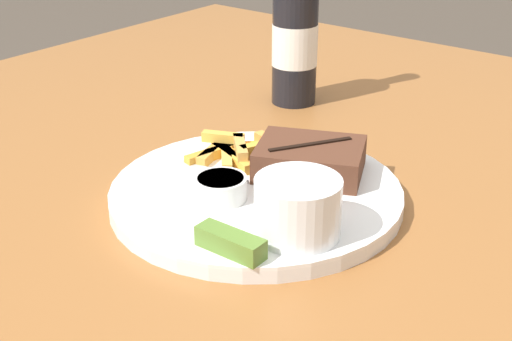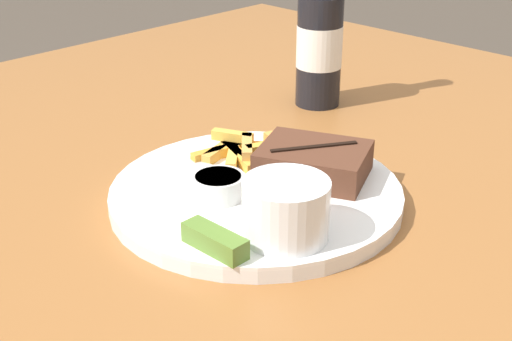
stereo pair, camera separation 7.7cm
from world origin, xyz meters
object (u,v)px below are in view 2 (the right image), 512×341
steak_portion (314,162)px  coleslaw_cup (286,206)px  dinner_plate (256,194)px  pickle_spear (215,241)px  dipping_sauce_cup (218,185)px  fork_utensil (200,164)px  beer_bottle (319,43)px

steak_portion → coleslaw_cup: (0.07, -0.12, 0.02)m
dinner_plate → pickle_spear: pickle_spear is taller
dinner_plate → dipping_sauce_cup: dipping_sauce_cup is taller
coleslaw_cup → fork_utensil: size_ratio=0.62×
coleslaw_cup → pickle_spear: size_ratio=1.20×
pickle_spear → coleslaw_cup: bearing=65.2°
dinner_plate → steak_portion: (0.03, 0.07, 0.03)m
beer_bottle → coleslaw_cup: bearing=-54.2°
dipping_sauce_cup → beer_bottle: size_ratio=0.22×
steak_portion → dipping_sauce_cup: steak_portion is taller
dinner_plate → coleslaw_cup: (0.09, -0.05, 0.04)m
coleslaw_cup → fork_utensil: coleslaw_cup is taller
dinner_plate → pickle_spear: 0.14m
coleslaw_cup → dipping_sauce_cup: bearing=174.2°
dinner_plate → dipping_sauce_cup: 0.05m
coleslaw_cup → beer_bottle: beer_bottle is taller
dipping_sauce_cup → pickle_spear: dipping_sauce_cup is taller
steak_portion → beer_bottle: bearing=129.0°
steak_portion → beer_bottle: beer_bottle is taller
steak_portion → dipping_sauce_cup: (-0.04, -0.11, -0.00)m
dipping_sauce_cup → beer_bottle: bearing=113.1°
dinner_plate → beer_bottle: 0.34m
coleslaw_cup → beer_bottle: 0.42m
dinner_plate → dipping_sauce_cup: size_ratio=5.72×
pickle_spear → fork_utensil: size_ratio=0.52×
steak_portion → beer_bottle: 0.29m
dinner_plate → steak_portion: 0.08m
coleslaw_cup → fork_utensil: (-0.18, 0.05, -0.03)m
steak_portion → pickle_spear: (0.04, -0.18, -0.01)m
pickle_spear → fork_utensil: pickle_spear is taller
coleslaw_cup → pickle_spear: (-0.03, -0.06, -0.02)m
dinner_plate → coleslaw_cup: bearing=-30.4°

